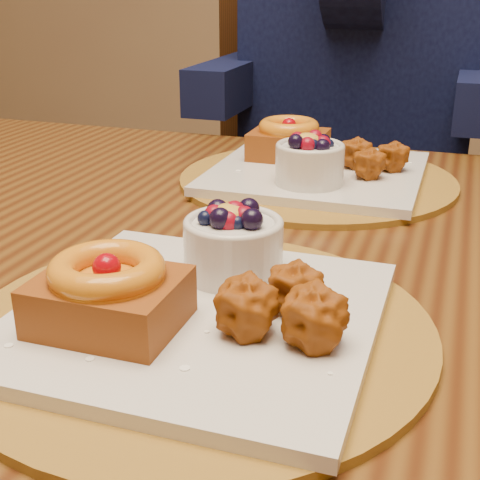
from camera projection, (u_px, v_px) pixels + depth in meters
name	position (u px, v px, depth m)	size (l,w,h in m)	color
dining_table	(272.00, 300.00, 0.76)	(1.60, 0.90, 0.76)	#3C1C0B
place_setting_near	(197.00, 302.00, 0.54)	(0.38, 0.38, 0.09)	brown
place_setting_far	(315.00, 166.00, 0.92)	(0.38, 0.38, 0.09)	brown
chair_far	(327.00, 195.00, 1.49)	(0.61, 0.61, 1.02)	black
diner	(365.00, 10.00, 1.29)	(0.55, 0.52, 0.90)	black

